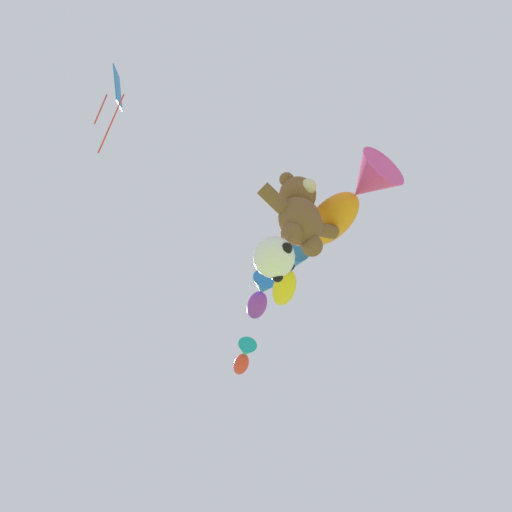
# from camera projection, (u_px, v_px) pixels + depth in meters

# --- Properties ---
(teddy_bear_kite) EXTENTS (2.01, 0.89, 2.04)m
(teddy_bear_kite) POSITION_uv_depth(u_px,v_px,m) (300.00, 213.00, 9.93)
(teddy_bear_kite) COLOR brown
(soccer_ball_kite) EXTENTS (0.83, 0.83, 0.76)m
(soccer_ball_kite) POSITION_uv_depth(u_px,v_px,m) (274.00, 258.00, 8.88)
(soccer_ball_kite) COLOR white
(fish_kite_tangerine) EXTENTS (1.13, 2.49, 1.04)m
(fish_kite_tangerine) POSITION_uv_depth(u_px,v_px,m) (349.00, 201.00, 10.33)
(fish_kite_tangerine) COLOR orange
(fish_kite_goldfin) EXTENTS (1.44, 1.92, 0.68)m
(fish_kite_goldfin) POSITION_uv_depth(u_px,v_px,m) (288.00, 275.00, 11.57)
(fish_kite_goldfin) COLOR yellow
(fish_kite_violet) EXTENTS (1.27, 1.76, 0.68)m
(fish_kite_violet) POSITION_uv_depth(u_px,v_px,m) (260.00, 296.00, 13.58)
(fish_kite_violet) COLOR purple
(fish_kite_crimson) EXTENTS (1.10, 1.57, 0.54)m
(fish_kite_crimson) POSITION_uv_depth(u_px,v_px,m) (243.00, 357.00, 14.54)
(fish_kite_crimson) COLOR red
(diamond_kite) EXTENTS (0.71, 0.95, 2.97)m
(diamond_kite) POSITION_uv_depth(u_px,v_px,m) (116.00, 93.00, 11.26)
(diamond_kite) COLOR blue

